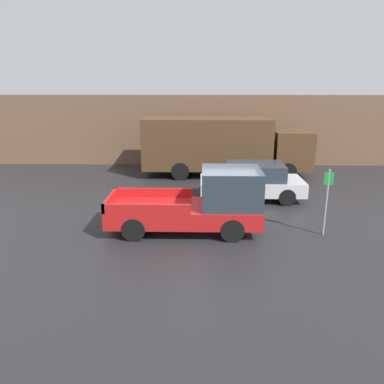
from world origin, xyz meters
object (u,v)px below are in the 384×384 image
object	(u,v)px
delivery_truck	(221,145)
parking_sign	(327,199)
pickup_truck	(201,203)
car	(252,181)

from	to	relation	value
delivery_truck	parking_sign	distance (m)	8.63
delivery_truck	parking_sign	bearing A→B (deg)	-69.97
pickup_truck	parking_sign	xyz separation A→B (m)	(4.01, -0.26, 0.27)
pickup_truck	delivery_truck	bearing A→B (deg)	82.31
pickup_truck	car	bearing A→B (deg)	59.20
pickup_truck	delivery_truck	size ratio (longest dim) A/B	0.57
car	parking_sign	distance (m)	4.35
pickup_truck	parking_sign	world-z (taller)	parking_sign
pickup_truck	parking_sign	distance (m)	4.03
car	delivery_truck	size ratio (longest dim) A/B	0.50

